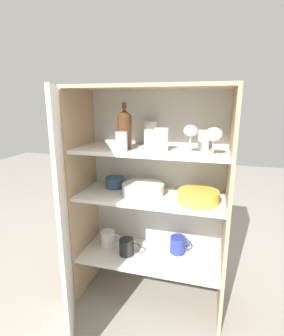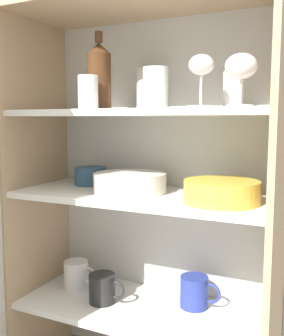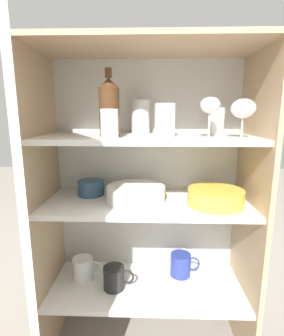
{
  "view_description": "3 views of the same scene",
  "coord_description": "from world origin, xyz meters",
  "views": [
    {
      "loc": [
        0.34,
        -1.2,
        1.19
      ],
      "look_at": [
        -0.05,
        0.17,
        0.83
      ],
      "focal_mm": 28.0,
      "sensor_mm": 36.0,
      "label": 1
    },
    {
      "loc": [
        0.54,
        -0.96,
        0.91
      ],
      "look_at": [
        0.01,
        0.15,
        0.76
      ],
      "focal_mm": 42.0,
      "sensor_mm": 36.0,
      "label": 2
    },
    {
      "loc": [
        0.02,
        -0.85,
        1.03
      ],
      "look_at": [
        -0.02,
        0.22,
        0.8
      ],
      "focal_mm": 28.0,
      "sensor_mm": 36.0,
      "label": 3
    }
  ],
  "objects": [
    {
      "name": "wine_glass_1",
      "position": [
        0.33,
        0.06,
        1.04
      ],
      "size": [
        0.08,
        0.08,
        0.14
      ],
      "color": "silver",
      "rests_on": "shelf_board_upper"
    },
    {
      "name": "serving_bowl_small",
      "position": [
        -0.24,
        0.24,
        0.71
      ],
      "size": [
        0.11,
        0.11,
        0.06
      ],
      "color": "#33567A",
      "rests_on": "shelf_board_middle"
    },
    {
      "name": "shelf_board_middle",
      "position": [
        0.0,
        0.17,
        0.66
      ],
      "size": [
        0.83,
        0.34,
        0.02
      ],
      "primitive_type": "cube",
      "color": "white"
    },
    {
      "name": "mixing_bowl_large",
      "position": [
        0.27,
        0.13,
        0.71
      ],
      "size": [
        0.22,
        0.22,
        0.06
      ],
      "color": "gold",
      "rests_on": "shelf_board_middle"
    },
    {
      "name": "shelf_board_lower",
      "position": [
        0.0,
        0.17,
        0.28
      ],
      "size": [
        0.83,
        0.34,
        0.02
      ],
      "primitive_type": "cube",
      "color": "white"
    },
    {
      "name": "plate_stack_white",
      "position": [
        -0.04,
        0.17,
        0.7
      ],
      "size": [
        0.24,
        0.24,
        0.06
      ],
      "color": "white",
      "rests_on": "shelf_board_middle"
    },
    {
      "name": "shelf_board_upper",
      "position": [
        0.0,
        0.17,
        0.93
      ],
      "size": [
        0.83,
        0.34,
        0.02
      ],
      "primitive_type": "cube",
      "color": "white"
    },
    {
      "name": "cupboard_top_panel",
      "position": [
        0.0,
        0.17,
        1.26
      ],
      "size": [
        0.86,
        0.38,
        0.02
      ],
      "primitive_type": "cube",
      "color": "tan",
      "rests_on": "cupboard_side_left"
    },
    {
      "name": "cupboard_back_panel",
      "position": [
        0.0,
        0.35,
        0.63
      ],
      "size": [
        0.86,
        0.02,
        1.25
      ],
      "primitive_type": "cube",
      "color": "silver",
      "rests_on": "ground_plane"
    },
    {
      "name": "tumbler_glass_1",
      "position": [
        0.28,
        0.21,
        0.99
      ],
      "size": [
        0.06,
        0.06,
        0.11
      ],
      "color": "white",
      "rests_on": "shelf_board_upper"
    },
    {
      "name": "coffee_mug_extra_1",
      "position": [
        -0.28,
        0.2,
        0.34
      ],
      "size": [
        0.13,
        0.09,
        0.1
      ],
      "color": "white",
      "rests_on": "shelf_board_lower"
    },
    {
      "name": "wine_glass_0",
      "position": [
        0.22,
        0.08,
        1.04
      ],
      "size": [
        0.07,
        0.07,
        0.14
      ],
      "color": "silver",
      "rests_on": "shelf_board_upper"
    },
    {
      "name": "wine_bottle",
      "position": [
        -0.14,
        0.15,
        1.05
      ],
      "size": [
        0.08,
        0.08,
        0.25
      ],
      "color": "#4C2D19",
      "rests_on": "shelf_board_upper"
    },
    {
      "name": "tumbler_glass_2",
      "position": [
        0.07,
        0.12,
        1.0
      ],
      "size": [
        0.08,
        0.08,
        0.12
      ],
      "color": "white",
      "rests_on": "shelf_board_upper"
    },
    {
      "name": "tumbler_glass_0",
      "position": [
        -0.03,
        0.28,
        1.01
      ],
      "size": [
        0.08,
        0.08,
        0.14
      ],
      "color": "white",
      "rests_on": "shelf_board_upper"
    },
    {
      "name": "cupboard_side_right",
      "position": [
        0.42,
        0.17,
        0.63
      ],
      "size": [
        0.02,
        0.38,
        1.25
      ],
      "primitive_type": "cube",
      "color": "tan",
      "rests_on": "ground_plane"
    },
    {
      "name": "cupboard_door",
      "position": [
        -0.33,
        -0.21,
        0.63
      ],
      "size": [
        0.22,
        0.38,
        1.25
      ],
      "color": "silver",
      "rests_on": "ground_plane"
    },
    {
      "name": "coffee_mug_extra_2",
      "position": [
        -0.13,
        0.14,
        0.34
      ],
      "size": [
        0.13,
        0.09,
        0.1
      ],
      "color": "black",
      "rests_on": "shelf_board_lower"
    },
    {
      "name": "tumbler_glass_3",
      "position": [
        -0.13,
        0.06,
        0.99
      ],
      "size": [
        0.06,
        0.06,
        0.1
      ],
      "color": "white",
      "rests_on": "shelf_board_upper"
    },
    {
      "name": "coffee_mug_primary",
      "position": [
        0.16,
        0.25,
        0.34
      ],
      "size": [
        0.14,
        0.09,
        0.1
      ],
      "color": "#283893",
      "rests_on": "shelf_board_lower"
    },
    {
      "name": "cupboard_side_left",
      "position": [
        -0.42,
        0.17,
        0.63
      ],
      "size": [
        0.02,
        0.38,
        1.25
      ],
      "primitive_type": "cube",
      "color": "tan",
      "rests_on": "ground_plane"
    }
  ]
}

